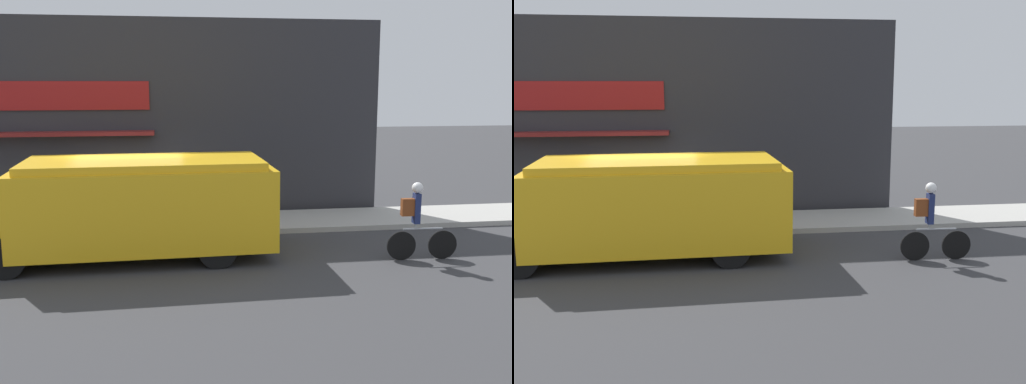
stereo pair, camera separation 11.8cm
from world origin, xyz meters
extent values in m
plane|color=#38383A|center=(0.00, 0.00, 0.00)|extent=(70.00, 70.00, 0.00)
cube|color=#ADAAA3|center=(0.00, 1.07, 0.07)|extent=(28.00, 2.14, 0.13)
cube|color=#2D2D33|center=(0.00, 2.45, 2.68)|extent=(13.64, 0.18, 5.36)
cube|color=maroon|center=(-1.76, 2.34, 3.32)|extent=(4.45, 0.05, 0.75)
cube|color=maroon|center=(-1.76, 2.08, 2.35)|extent=(4.67, 0.55, 0.10)
cube|color=yellow|center=(0.42, -1.47, 1.10)|extent=(5.31, 2.49, 1.65)
cube|color=yellow|center=(0.42, -1.47, 2.01)|extent=(4.88, 2.29, 0.16)
cube|color=red|center=(-1.05, -0.07, 1.19)|extent=(0.03, 0.44, 0.44)
cylinder|color=black|center=(-2.23, -0.50, 0.40)|extent=(0.80, 0.28, 0.80)
cylinder|color=black|center=(-2.18, -2.56, 0.40)|extent=(0.80, 0.28, 0.80)
cylinder|color=black|center=(1.79, -0.41, 0.40)|extent=(0.80, 0.28, 0.80)
cylinder|color=black|center=(1.84, -2.47, 0.40)|extent=(0.80, 0.28, 0.80)
cylinder|color=black|center=(6.56, -2.57, 0.31)|extent=(0.61, 0.07, 0.61)
cylinder|color=black|center=(5.67, -2.53, 0.31)|extent=(0.61, 0.07, 0.61)
cylinder|color=#999EA3|center=(6.11, -2.55, 0.66)|extent=(0.84, 0.08, 0.04)
cylinder|color=#999EA3|center=(5.96, -2.54, 0.72)|extent=(0.04, 0.04, 0.12)
cube|color=navy|center=(5.96, -2.54, 1.10)|extent=(0.13, 0.21, 0.63)
sphere|color=white|center=(5.96, -2.54, 1.53)|extent=(0.23, 0.23, 0.23)
cube|color=brown|center=(5.77, -2.53, 1.13)|extent=(0.27, 0.15, 0.36)
cylinder|color=slate|center=(-0.63, 1.13, 0.60)|extent=(0.48, 0.48, 0.92)
cylinder|color=black|center=(-0.63, 1.13, 1.08)|extent=(0.49, 0.49, 0.04)
camera|label=1|loc=(0.88, -13.99, 3.63)|focal=42.00mm
camera|label=2|loc=(1.00, -14.00, 3.63)|focal=42.00mm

